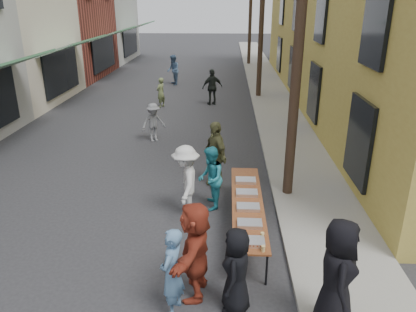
# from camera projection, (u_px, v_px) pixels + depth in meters

# --- Properties ---
(ground) EXTENTS (120.00, 120.00, 0.00)m
(ground) POSITION_uv_depth(u_px,v_px,m) (101.00, 255.00, 8.54)
(ground) COLOR #28282B
(ground) RESTS_ON ground
(sidewalk) EXTENTS (2.20, 60.00, 0.10)m
(sidewalk) POSITION_uv_depth(u_px,v_px,m) (271.00, 96.00, 22.27)
(sidewalk) COLOR gray
(sidewalk) RESTS_ON ground
(building_ochre) EXTENTS (10.00, 28.00, 10.00)m
(building_ochre) POSITION_uv_depth(u_px,v_px,m) (408.00, 0.00, 19.27)
(building_ochre) COLOR #A58F3B
(building_ochre) RESTS_ON ground
(utility_pole_near) EXTENTS (0.26, 0.26, 9.00)m
(utility_pole_near) POSITION_uv_depth(u_px,v_px,m) (300.00, 23.00, 9.52)
(utility_pole_near) COLOR #2D2116
(utility_pole_near) RESTS_ON ground
(utility_pole_mid) EXTENTS (0.26, 0.26, 9.00)m
(utility_pole_mid) POSITION_uv_depth(u_px,v_px,m) (262.00, 11.00, 20.70)
(utility_pole_mid) COLOR #2D2116
(utility_pole_mid) RESTS_ON ground
(utility_pole_far) EXTENTS (0.26, 0.26, 9.00)m
(utility_pole_far) POSITION_uv_depth(u_px,v_px,m) (251.00, 7.00, 31.87)
(utility_pole_far) COLOR #2D2116
(utility_pole_far) RESTS_ON ground
(serving_table) EXTENTS (0.70, 4.00, 0.75)m
(serving_table) POSITION_uv_depth(u_px,v_px,m) (247.00, 204.00, 9.15)
(serving_table) COLOR #632C17
(serving_table) RESTS_ON ground
(catering_tray_sausage) EXTENTS (0.50, 0.33, 0.08)m
(catering_tray_sausage) POSITION_uv_depth(u_px,v_px,m) (251.00, 242.00, 7.59)
(catering_tray_sausage) COLOR maroon
(catering_tray_sausage) RESTS_ON serving_table
(catering_tray_foil_b) EXTENTS (0.50, 0.33, 0.08)m
(catering_tray_foil_b) POSITION_uv_depth(u_px,v_px,m) (250.00, 224.00, 8.19)
(catering_tray_foil_b) COLOR #B2B2B7
(catering_tray_foil_b) RESTS_ON serving_table
(catering_tray_buns) EXTENTS (0.50, 0.33, 0.08)m
(catering_tray_buns) POSITION_uv_depth(u_px,v_px,m) (248.00, 207.00, 8.84)
(catering_tray_buns) COLOR tan
(catering_tray_buns) RESTS_ON serving_table
(catering_tray_foil_d) EXTENTS (0.50, 0.33, 0.08)m
(catering_tray_foil_d) POSITION_uv_depth(u_px,v_px,m) (247.00, 193.00, 9.50)
(catering_tray_foil_d) COLOR #B2B2B7
(catering_tray_foil_d) RESTS_ON serving_table
(catering_tray_buns_end) EXTENTS (0.50, 0.33, 0.08)m
(catering_tray_buns_end) POSITION_uv_depth(u_px,v_px,m) (246.00, 181.00, 10.15)
(catering_tray_buns_end) COLOR tan
(catering_tray_buns_end) RESTS_ON serving_table
(condiment_jar_a) EXTENTS (0.07, 0.07, 0.08)m
(condiment_jar_a) POSITION_uv_depth(u_px,v_px,m) (240.00, 251.00, 7.32)
(condiment_jar_a) COLOR #A57F26
(condiment_jar_a) RESTS_ON serving_table
(condiment_jar_b) EXTENTS (0.07, 0.07, 0.08)m
(condiment_jar_b) POSITION_uv_depth(u_px,v_px,m) (240.00, 247.00, 7.41)
(condiment_jar_b) COLOR #A57F26
(condiment_jar_b) RESTS_ON serving_table
(condiment_jar_c) EXTENTS (0.07, 0.07, 0.08)m
(condiment_jar_c) POSITION_uv_depth(u_px,v_px,m) (240.00, 244.00, 7.50)
(condiment_jar_c) COLOR #A57F26
(condiment_jar_c) RESTS_ON serving_table
(cup_stack) EXTENTS (0.08, 0.08, 0.12)m
(cup_stack) POSITION_uv_depth(u_px,v_px,m) (263.00, 249.00, 7.34)
(cup_stack) COLOR tan
(cup_stack) RESTS_ON serving_table
(guest_front_a) EXTENTS (0.65, 0.85, 1.57)m
(guest_front_a) POSITION_uv_depth(u_px,v_px,m) (237.00, 271.00, 6.78)
(guest_front_a) COLOR black
(guest_front_a) RESTS_ON ground
(guest_front_b) EXTENTS (0.52, 0.67, 1.61)m
(guest_front_b) POSITION_uv_depth(u_px,v_px,m) (172.00, 272.00, 6.72)
(guest_front_b) COLOR #537BA2
(guest_front_b) RESTS_ON ground
(guest_front_c) EXTENTS (0.65, 0.82, 1.64)m
(guest_front_c) POSITION_uv_depth(u_px,v_px,m) (210.00, 178.00, 10.19)
(guest_front_c) COLOR teal
(guest_front_c) RESTS_ON ground
(guest_front_d) EXTENTS (0.75, 1.22, 1.82)m
(guest_front_d) POSITION_uv_depth(u_px,v_px,m) (186.00, 182.00, 9.80)
(guest_front_d) COLOR silver
(guest_front_d) RESTS_ON ground
(guest_front_e) EXTENTS (0.94, 1.21, 1.92)m
(guest_front_e) POSITION_uv_depth(u_px,v_px,m) (215.00, 154.00, 11.39)
(guest_front_e) COLOR brown
(guest_front_e) RESTS_ON ground
(guest_queue_back) EXTENTS (0.74, 1.76, 1.84)m
(guest_queue_back) POSITION_uv_depth(u_px,v_px,m) (195.00, 250.00, 7.10)
(guest_queue_back) COLOR #993521
(guest_queue_back) RESTS_ON ground
(server) EXTENTS (0.72, 1.01, 1.93)m
(server) POSITION_uv_depth(u_px,v_px,m) (337.00, 276.00, 6.21)
(server) COLOR black
(server) RESTS_ON sidewalk
(passerby_left) EXTENTS (1.08, 0.97, 1.46)m
(passerby_left) POSITION_uv_depth(u_px,v_px,m) (153.00, 122.00, 15.16)
(passerby_left) COLOR slate
(passerby_left) RESTS_ON ground
(passerby_mid) EXTENTS (1.15, 0.81, 1.80)m
(passerby_mid) POSITION_uv_depth(u_px,v_px,m) (212.00, 87.00, 20.39)
(passerby_mid) COLOR black
(passerby_mid) RESTS_ON ground
(passerby_right) EXTENTS (0.57, 0.64, 1.47)m
(passerby_right) POSITION_uv_depth(u_px,v_px,m) (161.00, 93.00, 20.00)
(passerby_right) COLOR #606D3F
(passerby_right) RESTS_ON ground
(passerby_far) EXTENTS (0.93, 1.06, 1.85)m
(passerby_far) POSITION_uv_depth(u_px,v_px,m) (173.00, 70.00, 25.24)
(passerby_far) COLOR #425E81
(passerby_far) RESTS_ON ground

